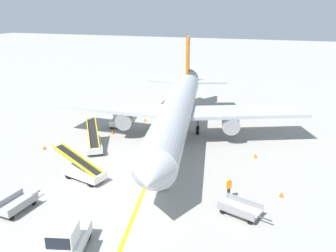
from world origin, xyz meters
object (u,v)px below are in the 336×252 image
(belt_loader_forward_hold, at_px, (94,143))
(safety_cone_wingtip_right, at_px, (255,156))
(airliner, at_px, (178,108))
(belt_loader_aft_hold, at_px, (83,171))
(safety_cone_wingtip_left, at_px, (145,120))
(baggage_cart_empty_trailing, at_px, (16,205))
(safety_cone_nose_left, at_px, (282,194))
(pushback_tug, at_px, (67,240))
(ground_crew_marshaller, at_px, (229,187))
(safety_cone_tail_area, at_px, (112,132))
(baggage_tug_near_wing, at_px, (118,119))
(safety_cone_nose_right, at_px, (44,147))
(baggage_cart_loaded, at_px, (240,209))

(belt_loader_forward_hold, bearing_deg, safety_cone_wingtip_right, 12.55)
(airliner, distance_m, belt_loader_aft_hold, 13.38)
(safety_cone_wingtip_left, bearing_deg, baggage_cart_empty_trailing, -91.28)
(airliner, height_order, safety_cone_nose_left, airliner)
(pushback_tug, distance_m, safety_cone_wingtip_right, 20.20)
(ground_crew_marshaller, xyz_separation_m, safety_cone_tail_area, (-15.34, 9.87, -0.69))
(baggage_tug_near_wing, distance_m, safety_cone_nose_right, 10.01)
(baggage_cart_empty_trailing, xyz_separation_m, safety_cone_wingtip_right, (15.25, 15.32, -0.25))
(safety_cone_nose_right, xyz_separation_m, safety_cone_wingtip_right, (20.89, 5.18, 0.00))
(airliner, xyz_separation_m, safety_cone_nose_left, (11.67, -9.73, -3.20))
(airliner, xyz_separation_m, safety_cone_tail_area, (-7.53, -1.43, -3.20))
(belt_loader_forward_hold, xyz_separation_m, baggage_cart_empty_trailing, (0.70, -11.77, -0.31))
(belt_loader_forward_hold, height_order, baggage_cart_loaded, belt_loader_forward_hold)
(baggage_cart_loaded, relative_size, safety_cone_nose_right, 8.69)
(safety_cone_nose_right, relative_size, safety_cone_wingtip_right, 1.00)
(airliner, distance_m, safety_cone_wingtip_right, 9.93)
(safety_cone_nose_left, xyz_separation_m, safety_cone_wingtip_right, (-2.71, 6.90, 0.00))
(belt_loader_forward_hold, height_order, safety_cone_nose_left, belt_loader_forward_hold)
(belt_loader_forward_hold, bearing_deg, ground_crew_marshaller, -18.35)
(pushback_tug, distance_m, baggage_tug_near_wing, 23.56)
(belt_loader_aft_hold, height_order, baggage_cart_empty_trailing, belt_loader_aft_hold)
(belt_loader_forward_hold, height_order, safety_cone_wingtip_left, belt_loader_forward_hold)
(safety_cone_nose_left, bearing_deg, safety_cone_nose_right, 175.83)
(safety_cone_wingtip_right, bearing_deg, baggage_cart_loaded, -89.85)
(belt_loader_aft_hold, distance_m, safety_cone_wingtip_left, 16.55)
(belt_loader_forward_hold, height_order, safety_cone_nose_right, belt_loader_forward_hold)
(baggage_cart_empty_trailing, bearing_deg, safety_cone_nose_right, 119.10)
(airliner, relative_size, safety_cone_nose_left, 79.76)
(baggage_cart_empty_trailing, bearing_deg, safety_cone_wingtip_right, 45.13)
(airliner, xyz_separation_m, baggage_cart_empty_trailing, (-6.29, -18.15, -2.95))
(baggage_cart_loaded, xyz_separation_m, ground_crew_marshaller, (-1.18, 2.04, 0.44))
(pushback_tug, height_order, baggage_cart_loaded, pushback_tug)
(ground_crew_marshaller, relative_size, safety_cone_tail_area, 3.86)
(baggage_tug_near_wing, relative_size, belt_loader_forward_hold, 0.52)
(safety_cone_wingtip_left, bearing_deg, safety_cone_nose_left, -38.47)
(belt_loader_aft_hold, xyz_separation_m, safety_cone_wingtip_right, (13.38, 9.51, -0.56))
(safety_cone_nose_left, bearing_deg, airliner, 140.17)
(safety_cone_wingtip_left, xyz_separation_m, safety_cone_tail_area, (-1.73, -5.57, 0.00))
(pushback_tug, height_order, safety_cone_nose_left, pushback_tug)
(airliner, xyz_separation_m, belt_loader_aft_hold, (-4.42, -12.35, -2.64))
(belt_loader_aft_hold, distance_m, safety_cone_wingtip_right, 16.42)
(belt_loader_aft_hold, bearing_deg, pushback_tug, -62.86)
(airliner, relative_size, safety_cone_nose_right, 79.76)
(pushback_tug, relative_size, safety_cone_nose_left, 9.04)
(baggage_tug_near_wing, bearing_deg, safety_cone_wingtip_right, -13.35)
(pushback_tug, bearing_deg, baggage_cart_empty_trailing, 156.28)
(pushback_tug, relative_size, belt_loader_aft_hold, 0.77)
(baggage_tug_near_wing, relative_size, baggage_cart_loaded, 0.66)
(pushback_tug, relative_size, baggage_cart_empty_trailing, 1.05)
(belt_loader_aft_hold, relative_size, ground_crew_marshaller, 3.04)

